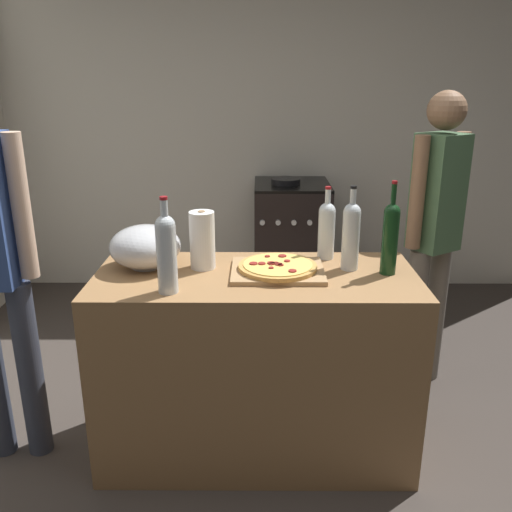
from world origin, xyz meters
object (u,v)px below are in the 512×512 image
Objects in this scene: pizza at (278,266)px; wine_bottle_green at (390,236)px; wine_bottle_amber at (351,233)px; mixing_bowl at (145,247)px; paper_towel_roll at (202,240)px; wine_bottle_dark at (166,250)px; wine_bottle_clear at (327,228)px; stove at (291,243)px; person_in_red at (434,225)px.

wine_bottle_green is at bearing -0.11° from pizza.
mixing_bowl is at bearing 178.78° from wine_bottle_amber.
paper_towel_roll is 0.31m from wine_bottle_dark.
paper_towel_roll is at bearing -166.28° from wine_bottle_clear.
pizza is 0.50m from wine_bottle_green.
wine_bottle_green is 1.88m from stove.
wine_bottle_dark is 0.95× the size of wine_bottle_green.
wine_bottle_clear is 0.35× the size of stove.
person_in_red is at bearing 34.06° from pizza.
person_in_red reaches higher than stove.
wine_bottle_clear is at bearing 32.19° from wine_bottle_dark.
person_in_red is at bearing 44.36° from wine_bottle_amber.
mixing_bowl is 0.19× the size of person_in_red.
person_in_red is at bearing 23.24° from paper_towel_roll.
wine_bottle_amber is at bearing -59.82° from wine_bottle_clear.
paper_towel_roll is 0.65m from wine_bottle_amber.
mixing_bowl is 0.91m from wine_bottle_amber.
wine_bottle_amber is at bearing -1.22° from mixing_bowl.
pizza is at bearing -11.67° from paper_towel_roll.
wine_bottle_amber reaches higher than mixing_bowl.
wine_bottle_amber is 1.81m from stove.
wine_bottle_clear reaches higher than stove.
stove is at bearing 92.52° from wine_bottle_clear.
wine_bottle_clear is 0.91× the size of wine_bottle_amber.
wine_bottle_amber reaches higher than paper_towel_roll.
pizza is 0.92× the size of wine_bottle_amber.
wine_bottle_dark reaches higher than pizza.
wine_bottle_dark is (0.15, -0.29, 0.08)m from mixing_bowl.
wine_bottle_green is at bearing 13.27° from wine_bottle_dark.
pizza is 0.33m from wine_bottle_clear.
person_in_red is (0.85, 0.58, 0.03)m from pizza.
wine_bottle_green reaches higher than paper_towel_roll.
wine_bottle_dark is at bearing -106.95° from stove.
pizza is 1.31× the size of paper_towel_roll.
wine_bottle_clear is (0.23, 0.21, 0.12)m from pizza.
wine_bottle_green reaches higher than pizza.
wine_bottle_amber is (0.32, 0.05, 0.13)m from pizza.
wine_bottle_amber is (0.09, -0.15, 0.02)m from wine_bottle_clear.
wine_bottle_clear is (0.56, 0.14, 0.02)m from paper_towel_roll.
stove is at bearing 100.09° from wine_bottle_green.
mixing_bowl is at bearing -113.91° from stove.
wine_bottle_clear reaches higher than mixing_bowl.
stove is at bearing 84.71° from pizza.
wine_bottle_green is (0.25, -0.21, 0.02)m from wine_bottle_clear.
pizza is 0.89× the size of wine_bottle_dark.
paper_towel_roll is 0.64× the size of wine_bottle_green.
wine_bottle_dark is at bearing -153.73° from pizza.
paper_towel_roll is at bearing 69.00° from wine_bottle_dark.
wine_bottle_amber is at bearing -1.19° from paper_towel_roll.
wine_bottle_dark reaches higher than mixing_bowl.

